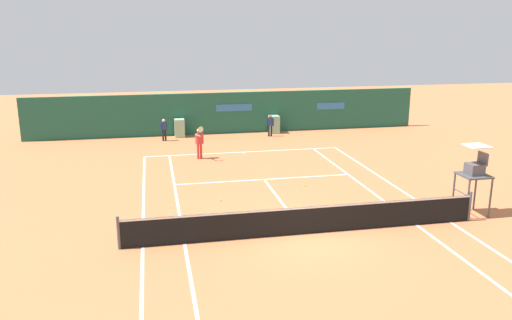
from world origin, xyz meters
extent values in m
plane|color=#C67042|center=(0.00, 0.00, 0.00)|extent=(80.00, 80.00, 0.00)
cube|color=white|center=(0.00, 11.70, 0.00)|extent=(10.60, 0.10, 0.01)
cube|color=white|center=(-5.30, 0.00, 0.00)|extent=(0.10, 23.40, 0.01)
cube|color=white|center=(-4.00, 0.00, 0.00)|extent=(0.10, 23.40, 0.01)
cube|color=white|center=(4.00, 0.00, 0.00)|extent=(0.10, 23.40, 0.01)
cube|color=white|center=(5.30, 0.00, 0.00)|extent=(0.10, 23.40, 0.01)
cube|color=white|center=(0.00, 6.40, 0.00)|extent=(8.00, 0.10, 0.01)
cube|color=white|center=(0.00, 3.20, 0.00)|extent=(0.10, 6.40, 0.01)
cube|color=white|center=(0.00, 11.55, 0.00)|extent=(0.10, 0.24, 0.01)
cylinder|color=#4C4C51|center=(-6.00, 0.00, 0.53)|extent=(0.10, 0.10, 1.07)
cylinder|color=#4C4C51|center=(6.00, 0.00, 0.53)|extent=(0.10, 0.10, 1.07)
cube|color=black|center=(0.00, 0.00, 0.47)|extent=(12.00, 0.03, 0.95)
cube|color=white|center=(0.00, 0.00, 0.92)|extent=(12.00, 0.04, 0.06)
cube|color=#1E5642|center=(0.00, 17.00, 1.31)|extent=(25.00, 0.24, 2.62)
cube|color=#2D6BA8|center=(6.80, 16.86, 1.57)|extent=(1.93, 0.02, 0.44)
cube|color=#2D6BA8|center=(0.35, 16.86, 1.66)|extent=(2.32, 0.02, 0.44)
cube|color=#8CB793|center=(-3.15, 16.45, 0.56)|extent=(0.60, 0.70, 1.11)
cube|color=#8CB793|center=(2.86, 16.45, 0.56)|extent=(0.63, 0.70, 1.12)
cylinder|color=#47474C|center=(5.99, 0.13, 0.73)|extent=(0.07, 0.07, 1.46)
cylinder|color=#47474C|center=(5.99, 1.03, 0.73)|extent=(0.07, 0.07, 1.46)
cylinder|color=#47474C|center=(6.89, 0.13, 0.73)|extent=(0.07, 0.07, 1.46)
cylinder|color=#47474C|center=(6.89, 1.03, 0.73)|extent=(0.07, 0.07, 1.46)
cylinder|color=#47474C|center=(5.99, 0.58, 0.44)|extent=(0.04, 0.81, 0.04)
cylinder|color=#47474C|center=(5.99, 0.58, 0.88)|extent=(0.04, 0.81, 0.04)
cube|color=#47474C|center=(6.44, 0.58, 1.49)|extent=(1.00, 1.00, 0.06)
cube|color=#4C4C51|center=(6.44, 0.58, 1.72)|extent=(0.52, 0.56, 0.40)
cube|color=#4C4C51|center=(6.73, 0.58, 2.10)|extent=(0.06, 0.56, 0.45)
cube|color=white|center=(6.44, 0.58, 2.57)|extent=(0.76, 0.80, 0.04)
cylinder|color=red|center=(-2.39, 10.80, 0.39)|extent=(0.13, 0.13, 0.79)
cylinder|color=red|center=(-2.55, 10.72, 0.39)|extent=(0.13, 0.13, 0.79)
cube|color=red|center=(-2.47, 10.76, 1.06)|extent=(0.40, 0.33, 0.55)
sphere|color=#8C664C|center=(-2.47, 10.76, 1.45)|extent=(0.22, 0.22, 0.22)
cylinder|color=white|center=(-2.47, 10.76, 1.53)|extent=(0.21, 0.21, 0.06)
cylinder|color=red|center=(-2.27, 10.85, 1.02)|extent=(0.08, 0.08, 0.53)
cylinder|color=#8C664C|center=(-2.55, 10.42, 1.29)|extent=(0.31, 0.51, 0.08)
cylinder|color=black|center=(-2.43, 10.18, 1.40)|extent=(0.03, 0.03, 0.22)
torus|color=yellow|center=(-2.43, 10.18, 1.65)|extent=(0.28, 0.16, 0.30)
cylinder|color=silver|center=(-2.43, 10.18, 1.65)|extent=(0.23, 0.12, 0.26)
cylinder|color=black|center=(-4.06, 15.48, 0.34)|extent=(0.11, 0.11, 0.67)
cylinder|color=black|center=(-4.20, 15.45, 0.34)|extent=(0.11, 0.11, 0.67)
cube|color=navy|center=(-4.13, 15.46, 0.91)|extent=(0.33, 0.22, 0.47)
sphere|color=beige|center=(-4.13, 15.46, 1.24)|extent=(0.19, 0.19, 0.19)
cylinder|color=navy|center=(-3.95, 15.50, 0.88)|extent=(0.07, 0.07, 0.45)
cylinder|color=navy|center=(-4.31, 15.43, 0.88)|extent=(0.07, 0.07, 0.45)
cylinder|color=black|center=(2.46, 15.45, 0.35)|extent=(0.11, 0.11, 0.69)
cylinder|color=black|center=(2.31, 15.47, 0.35)|extent=(0.11, 0.11, 0.69)
cube|color=navy|center=(2.38, 15.46, 0.94)|extent=(0.33, 0.22, 0.49)
sphere|color=#8C664C|center=(2.38, 15.46, 1.27)|extent=(0.19, 0.19, 0.19)
cylinder|color=navy|center=(2.57, 15.44, 0.90)|extent=(0.07, 0.07, 0.47)
cylinder|color=navy|center=(2.19, 15.49, 0.90)|extent=(0.07, 0.07, 0.47)
sphere|color=#CCE033|center=(-2.33, 3.87, 0.03)|extent=(0.07, 0.07, 0.07)
sphere|color=#CCE033|center=(1.50, 5.11, 0.03)|extent=(0.07, 0.07, 0.07)
camera|label=1|loc=(-4.82, -15.31, 6.70)|focal=36.24mm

